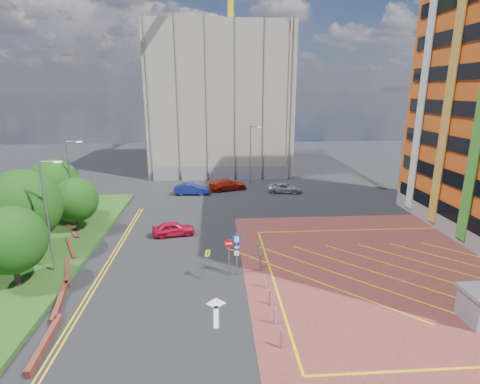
{
  "coord_description": "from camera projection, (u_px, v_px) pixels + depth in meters",
  "views": [
    {
      "loc": [
        -0.9,
        -23.12,
        12.79
      ],
      "look_at": [
        0.86,
        2.83,
        5.64
      ],
      "focal_mm": 28.0,
      "sensor_mm": 36.0,
      "label": 1
    }
  ],
  "objects": [
    {
      "name": "car_silver_back",
      "position": [
        284.0,
        188.0,
        47.88
      ],
      "size": [
        4.51,
        2.58,
        1.18
      ],
      "primitive_type": "imported",
      "rotation": [
        0.0,
        0.0,
        1.42
      ],
      "color": "#BAB9C1",
      "rests_on": "ground"
    },
    {
      "name": "forecourt",
      "position": [
        427.0,
        275.0,
        26.6
      ],
      "size": [
        26.0,
        26.0,
        0.02
      ],
      "primitive_type": "cube",
      "color": "brown",
      "rests_on": "ground"
    },
    {
      "name": "lamp_left_far",
      "position": [
        71.0,
        179.0,
        35.07
      ],
      "size": [
        1.53,
        0.16,
        8.0
      ],
      "color": "#9EA0A8",
      "rests_on": "grass_bed"
    },
    {
      "name": "tower_crane",
      "position": [
        231.0,
        0.0,
        56.91
      ],
      "size": [
        1.6,
        35.0,
        35.4
      ],
      "color": "yellow",
      "rests_on": "ground"
    },
    {
      "name": "construction_fence",
      "position": [
        228.0,
        173.0,
        54.35
      ],
      "size": [
        21.6,
        0.06,
        2.0
      ],
      "primitive_type": "cube",
      "color": "gray",
      "rests_on": "ground"
    },
    {
      "name": "warning_sign",
      "position": [
        206.0,
        261.0,
        25.66
      ],
      "size": [
        0.77,
        0.42,
        2.25
      ],
      "color": "#9EA0A8",
      "rests_on": "ground"
    },
    {
      "name": "grass_bed",
      "position": [
        5.0,
        251.0,
        30.26
      ],
      "size": [
        14.0,
        32.0,
        0.3
      ],
      "primitive_type": "cube",
      "color": "#284616",
      "rests_on": "ground"
    },
    {
      "name": "construction_building",
      "position": [
        219.0,
        101.0,
        61.26
      ],
      "size": [
        21.2,
        19.2,
        22.0
      ],
      "primitive_type": "cube",
      "color": "#B3A792",
      "rests_on": "ground"
    },
    {
      "name": "car_red_back",
      "position": [
        228.0,
        185.0,
        49.02
      ],
      "size": [
        5.36,
        3.49,
        1.45
      ],
      "primitive_type": "imported",
      "rotation": [
        0.0,
        0.0,
        1.89
      ],
      "color": "#B6210F",
      "rests_on": "ground"
    },
    {
      "name": "car_red_left",
      "position": [
        173.0,
        229.0,
        33.71
      ],
      "size": [
        3.99,
        2.13,
        1.29
      ],
      "primitive_type": "imported",
      "rotation": [
        0.0,
        0.0,
        1.74
      ],
      "color": "red",
      "rests_on": "ground"
    },
    {
      "name": "tree_c",
      "position": [
        75.0,
        200.0,
        33.59
      ],
      "size": [
        4.0,
        4.0,
        4.9
      ],
      "color": "#3D2B1C",
      "rests_on": "grass_bed"
    },
    {
      "name": "tree_a",
      "position": [
        11.0,
        240.0,
        23.86
      ],
      "size": [
        4.4,
        4.4,
        5.41
      ],
      "color": "#3D2B1C",
      "rests_on": "grass_bed"
    },
    {
      "name": "sign_cluster",
      "position": [
        234.0,
        250.0,
        26.14
      ],
      "size": [
        1.17,
        0.12,
        3.2
      ],
      "color": "#9EA0A8",
      "rests_on": "ground"
    },
    {
      "name": "ground",
      "position": [
        230.0,
        282.0,
        25.7
      ],
      "size": [
        140.0,
        140.0,
        0.0
      ],
      "primitive_type": "plane",
      "color": "black",
      "rests_on": "ground"
    },
    {
      "name": "tree_d",
      "position": [
        54.0,
        185.0,
        36.1
      ],
      "size": [
        5.0,
        5.0,
        6.08
      ],
      "color": "#3D2B1C",
      "rests_on": "grass_bed"
    },
    {
      "name": "lamp_left_near",
      "position": [
        47.0,
        212.0,
        25.58
      ],
      "size": [
        1.53,
        0.16,
        8.0
      ],
      "color": "#9EA0A8",
      "rests_on": "grass_bed"
    },
    {
      "name": "lamp_back",
      "position": [
        251.0,
        152.0,
        51.74
      ],
      "size": [
        1.53,
        0.16,
        8.0
      ],
      "color": "#9EA0A8",
      "rests_on": "ground"
    },
    {
      "name": "bollard_row",
      "position": [
        267.0,
        287.0,
        24.12
      ],
      "size": [
        0.14,
        11.14,
        0.9
      ],
      "color": "#9EA0A8",
      "rests_on": "forecourt"
    },
    {
      "name": "retaining_wall",
      "position": [
        65.0,
        271.0,
        26.8
      ],
      "size": [
        6.06,
        20.33,
        0.4
      ],
      "color": "maroon",
      "rests_on": "ground"
    },
    {
      "name": "tree_b",
      "position": [
        23.0,
        206.0,
        28.37
      ],
      "size": [
        5.6,
        5.6,
        6.74
      ],
      "color": "#3D2B1C",
      "rests_on": "grass_bed"
    },
    {
      "name": "car_blue_back",
      "position": [
        191.0,
        189.0,
        46.93
      ],
      "size": [
        4.35,
        1.66,
        1.42
      ],
      "primitive_type": "imported",
      "rotation": [
        0.0,
        0.0,
        1.53
      ],
      "color": "navy",
      "rests_on": "ground"
    }
  ]
}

